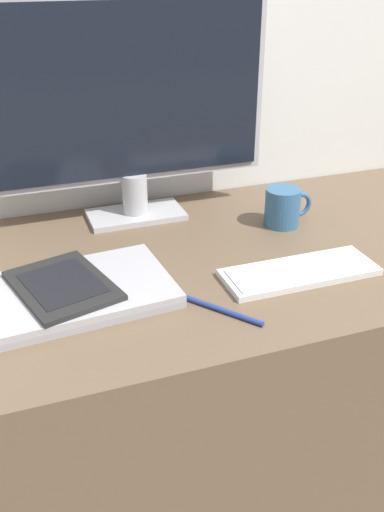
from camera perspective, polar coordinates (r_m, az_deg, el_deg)
The scene contains 7 objects.
desk at distance 1.30m, azimuth -0.69°, elevation -15.05°, with size 1.59×0.63×0.75m.
monitor at distance 1.19m, azimuth -6.22°, elevation 14.82°, with size 0.59×0.11×0.45m.
keyboard at distance 1.05m, azimuth 10.72°, elevation -1.57°, with size 0.28×0.10×0.01m.
laptop at distance 0.98m, azimuth -11.49°, elevation -3.56°, with size 0.33×0.23×0.02m.
ereader at distance 0.97m, azimuth -12.82°, elevation -2.86°, with size 0.19×0.22×0.01m.
coffee_mug at distance 1.23m, azimuth 9.13°, elevation 4.86°, with size 0.11×0.07×0.08m.
pen at distance 0.93m, azimuth 3.07°, elevation -5.44°, with size 0.10×0.12×0.01m.
Camera 1 is at (-0.31, -0.67, 1.27)m, focal length 40.00 mm.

